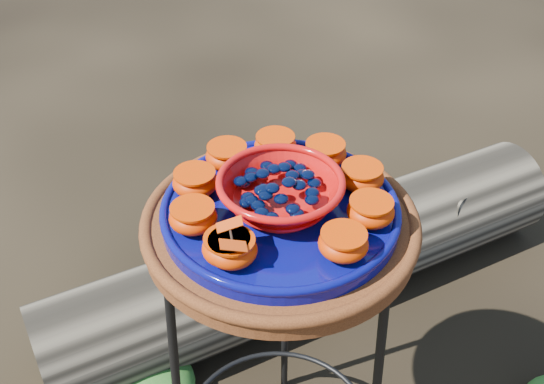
# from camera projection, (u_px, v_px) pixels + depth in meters

# --- Properties ---
(plant_stand) EXTENTS (0.44, 0.44, 0.70)m
(plant_stand) POSITION_uv_depth(u_px,v_px,m) (279.00, 369.00, 1.33)
(plant_stand) COLOR black
(plant_stand) RESTS_ON ground
(terracotta_saucer) EXTENTS (0.44, 0.44, 0.04)m
(terracotta_saucer) POSITION_uv_depth(u_px,v_px,m) (280.00, 227.00, 1.11)
(terracotta_saucer) COLOR #401D0C
(terracotta_saucer) RESTS_ON plant_stand
(cobalt_plate) EXTENTS (0.38, 0.38, 0.03)m
(cobalt_plate) POSITION_uv_depth(u_px,v_px,m) (280.00, 213.00, 1.09)
(cobalt_plate) COLOR #090455
(cobalt_plate) RESTS_ON terracotta_saucer
(red_bowl) EXTENTS (0.19, 0.19, 0.05)m
(red_bowl) POSITION_uv_depth(u_px,v_px,m) (281.00, 193.00, 1.06)
(red_bowl) COLOR red
(red_bowl) RESTS_ON cobalt_plate
(glass_gems) EXTENTS (0.15, 0.15, 0.03)m
(glass_gems) POSITION_uv_depth(u_px,v_px,m) (281.00, 173.00, 1.04)
(glass_gems) COLOR black
(glass_gems) RESTS_ON red_bowl
(orange_half_0) EXTENTS (0.07, 0.07, 0.04)m
(orange_half_0) POSITION_uv_depth(u_px,v_px,m) (232.00, 250.00, 0.97)
(orange_half_0) COLOR #C02800
(orange_half_0) RESTS_ON cobalt_plate
(orange_half_1) EXTENTS (0.07, 0.07, 0.04)m
(orange_half_1) POSITION_uv_depth(u_px,v_px,m) (343.00, 244.00, 0.98)
(orange_half_1) COLOR #C02800
(orange_half_1) RESTS_ON cobalt_plate
(orange_half_2) EXTENTS (0.07, 0.07, 0.04)m
(orange_half_2) POSITION_uv_depth(u_px,v_px,m) (371.00, 211.00, 1.04)
(orange_half_2) COLOR #C02800
(orange_half_2) RESTS_ON cobalt_plate
(orange_half_3) EXTENTS (0.07, 0.07, 0.04)m
(orange_half_3) POSITION_uv_depth(u_px,v_px,m) (362.00, 177.00, 1.11)
(orange_half_3) COLOR #C02800
(orange_half_3) RESTS_ON cobalt_plate
(orange_half_4) EXTENTS (0.07, 0.07, 0.04)m
(orange_half_4) POSITION_uv_depth(u_px,v_px,m) (325.00, 153.00, 1.16)
(orange_half_4) COLOR #C02800
(orange_half_4) RESTS_ON cobalt_plate
(orange_half_5) EXTENTS (0.07, 0.07, 0.04)m
(orange_half_5) POSITION_uv_depth(u_px,v_px,m) (275.00, 146.00, 1.18)
(orange_half_5) COLOR #C02800
(orange_half_5) RESTS_ON cobalt_plate
(orange_half_6) EXTENTS (0.07, 0.07, 0.04)m
(orange_half_6) POSITION_uv_depth(u_px,v_px,m) (227.00, 156.00, 1.15)
(orange_half_6) COLOR #C02800
(orange_half_6) RESTS_ON cobalt_plate
(orange_half_7) EXTENTS (0.07, 0.07, 0.04)m
(orange_half_7) POSITION_uv_depth(u_px,v_px,m) (195.00, 182.00, 1.10)
(orange_half_7) COLOR #C02800
(orange_half_7) RESTS_ON cobalt_plate
(orange_half_8) EXTENTS (0.07, 0.07, 0.04)m
(orange_half_8) POSITION_uv_depth(u_px,v_px,m) (193.00, 217.00, 1.03)
(orange_half_8) COLOR #C02800
(orange_half_8) RESTS_ON cobalt_plate
(orange_half_9) EXTENTS (0.07, 0.07, 0.04)m
(orange_half_9) POSITION_uv_depth(u_px,v_px,m) (227.00, 248.00, 0.97)
(orange_half_9) COLOR #C02800
(orange_half_9) RESTS_ON cobalt_plate
(butterfly) EXTENTS (0.09, 0.07, 0.01)m
(butterfly) POSITION_uv_depth(u_px,v_px,m) (231.00, 236.00, 0.95)
(butterfly) COLOR #D73C09
(butterfly) RESTS_ON orange_half_0
(driftwood_log) EXTENTS (1.46, 1.12, 0.28)m
(driftwood_log) POSITION_uv_depth(u_px,v_px,m) (310.00, 261.00, 1.88)
(driftwood_log) COLOR black
(driftwood_log) RESTS_ON ground
(foliage_back) EXTENTS (0.33, 0.33, 0.17)m
(foliage_back) POSITION_uv_depth(u_px,v_px,m) (259.00, 247.00, 2.00)
(foliage_back) COLOR #20611D
(foliage_back) RESTS_ON ground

